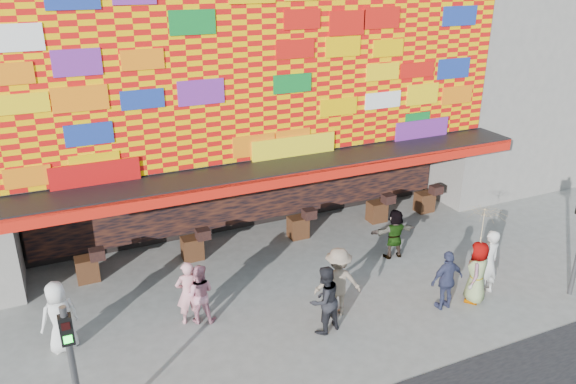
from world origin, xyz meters
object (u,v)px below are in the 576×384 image
signal_left (72,363)px  ped_f (395,234)px  ped_d (338,282)px  ped_b (188,293)px  ped_g (477,272)px  ped_a (59,317)px  parasol (484,225)px  ped_e (447,280)px  ped_i (199,294)px  ped_h (488,262)px  ped_c (324,300)px

signal_left → ped_f: (9.26, 3.72, -1.09)m
ped_d → ped_f: ped_d is taller
ped_b → ped_g: bearing=162.7°
ped_a → parasol: 10.31m
ped_e → ped_i: (-5.87, 2.03, -0.04)m
ped_f → ped_h: bearing=117.6°
ped_a → ped_b: size_ratio=1.04×
ped_a → ped_d: ped_d is taller
ped_d → parasol: (3.55, -0.98, 1.28)m
parasol → ped_b: bearing=162.9°
ped_c → ped_d: 0.84m
ped_c → ped_f: bearing=-161.2°
ped_e → ped_i: size_ratio=1.05×
ped_c → ped_e: size_ratio=1.07×
ped_c → ped_g: (4.21, -0.47, -0.02)m
ped_i → ped_a: bearing=18.5°
ped_a → ped_i: (3.17, -0.24, -0.09)m
ped_c → ped_i: (-2.58, 1.62, -0.09)m
ped_e → ped_f: (0.36, 2.83, -0.04)m
signal_left → ped_b: bearing=47.3°
ped_a → ped_h: 10.70m
ped_e → ped_g: size_ratio=0.95×
ped_a → ped_c: 6.04m
ped_h → ped_i: size_ratio=1.19×
signal_left → ped_a: size_ratio=1.73×
ped_e → ped_g: ped_g is taller
ped_h → parasol: (-0.53, -0.19, 1.26)m
ped_f → ped_i: size_ratio=0.99×
ped_c → ped_i: ped_c is taller
ped_c → ped_f: size_ratio=1.12×
ped_g → ped_h: size_ratio=0.92×
ped_b → ped_c: bearing=148.9°
ped_a → ped_e: bearing=148.9°
ped_g → parasol: (0.00, -0.00, 1.34)m
ped_b → parasol: (7.05, -2.16, 1.36)m
ped_f → signal_left: bearing=27.7°
ped_a → parasol: parasol is taller
ped_a → ped_c: bearing=145.0°
ped_b → ped_h: bearing=165.1°
ped_b → ped_g: (7.05, -2.16, 0.02)m
ped_h → ped_e: bearing=4.4°
ped_d → ped_i: 3.42m
ped_a → ped_g: size_ratio=1.02×
signal_left → parasol: bearing=4.8°
ped_f → ped_e: bearing=88.5°
ped_c → ped_d: size_ratio=0.95×
signal_left → ped_e: signal_left is taller
ped_e → ped_h: size_ratio=0.88×
ped_b → parasol: 7.50m
ped_g → ped_i: 7.11m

